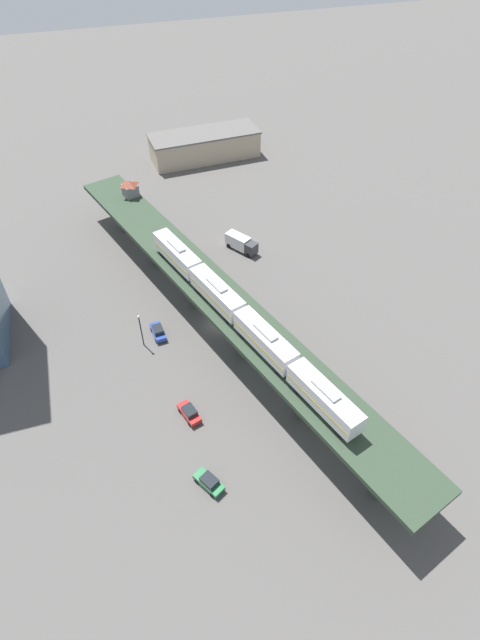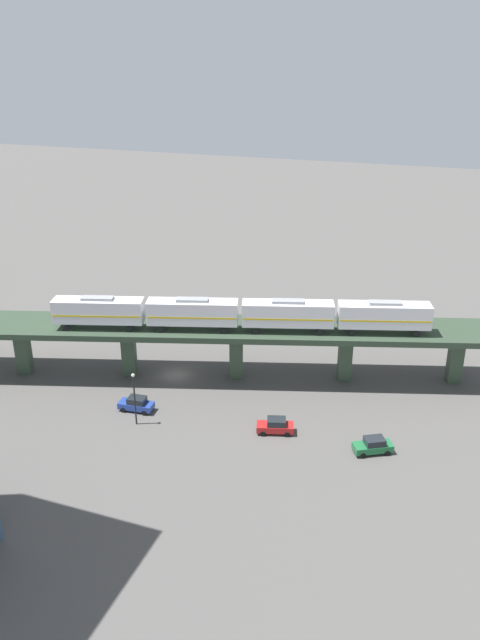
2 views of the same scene
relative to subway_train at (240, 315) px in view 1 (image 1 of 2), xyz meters
The scene contains 10 objects.
ground_plane 13.78m from the subway_train, 98.72° to the left, with size 400.00×400.00×0.00m, color #514F4C.
elevated_viaduct 9.72m from the subway_train, 98.55° to the left, with size 35.65×90.27×7.72m.
subway_train is the anchor object (origin of this frame).
signal_hut 45.37m from the subway_train, 102.68° to the left, with size 4.04×4.04×3.40m.
street_car_green 24.46m from the subway_train, 118.21° to the right, with size 3.74×4.72×1.89m.
street_car_blue 17.85m from the subway_train, 140.41° to the left, with size 2.27×4.55×1.89m.
street_car_red 16.37m from the subway_train, 141.68° to the right, with size 3.00×4.73×1.89m.
delivery_truck 31.68m from the subway_train, 71.84° to the left, with size 5.74×7.29×3.20m.
street_lamp 17.80m from the subway_train, 150.67° to the left, with size 0.44×0.44×6.94m.
warehouse_building 73.20m from the subway_train, 79.66° to the left, with size 29.03×11.61×6.80m.
Camera 1 is at (-15.19, -60.95, 62.31)m, focal length 28.00 mm.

